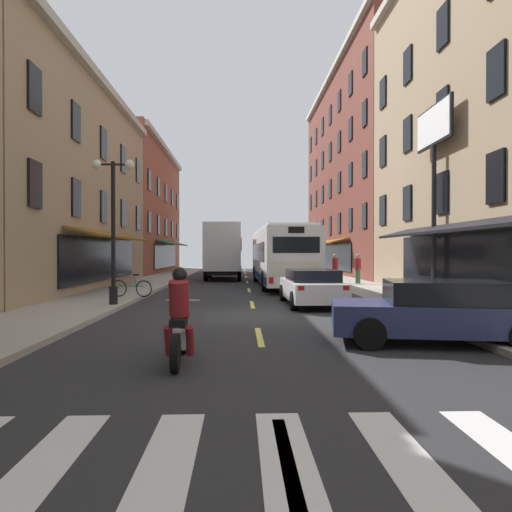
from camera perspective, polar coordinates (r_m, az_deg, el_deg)
The scene contains 16 objects.
ground_plane at distance 14.31m, azimuth -0.15°, elevation -7.42°, with size 34.80×80.00×0.10m, color #28282B.
lane_centre_dashes at distance 14.06m, azimuth -0.12°, elevation -7.34°, with size 0.14×73.90×0.01m.
crosswalk_near at distance 4.61m, azimuth 3.98°, elevation -24.06°, with size 7.10×2.80×0.01m.
sidewalk_left at distance 15.30m, azimuth -22.98°, elevation -6.49°, with size 3.00×80.00×0.14m, color #A39E93.
sidewalk_right at distance 15.63m, azimuth 22.16°, elevation -6.34°, with size 3.00×80.00×0.14m, color #A39E93.
billboard_sign at distance 19.91m, azimuth 20.68°, elevation 11.97°, with size 0.40×3.16×7.44m.
transit_bus at distance 26.59m, azimuth 3.01°, elevation 0.01°, with size 2.86×12.32×3.23m.
box_truck at distance 32.99m, azimuth -3.92°, elevation 0.54°, with size 2.49×7.16×3.82m.
sedan_near at distance 17.11m, azimuth 6.71°, elevation -3.69°, with size 1.99×4.55×1.29m.
sedan_mid at distance 10.65m, azimuth 21.08°, elevation -6.24°, with size 4.51×2.55×1.32m.
sedan_far at distance 41.42m, azimuth -3.86°, elevation -1.18°, with size 2.03×4.62×1.40m.
motorcycle_rider at distance 8.35m, azimuth -9.19°, elevation -7.85°, with size 0.62×2.07×1.66m.
bicycle_near at distance 19.37m, azimuth -14.79°, elevation -3.72°, with size 1.68×0.53×0.91m.
pedestrian_mid at distance 27.32m, azimuth 12.19°, elevation -1.47°, with size 0.36×0.36×1.66m.
pedestrian_far at distance 27.53m, azimuth 9.51°, elevation -1.42°, with size 0.36×0.36×1.68m.
street_lamp_twin at distance 16.79m, azimuth -16.84°, elevation 3.72°, with size 1.42×0.32×4.91m.
Camera 1 is at (-0.43, -14.17, 1.92)m, focal length 33.16 mm.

